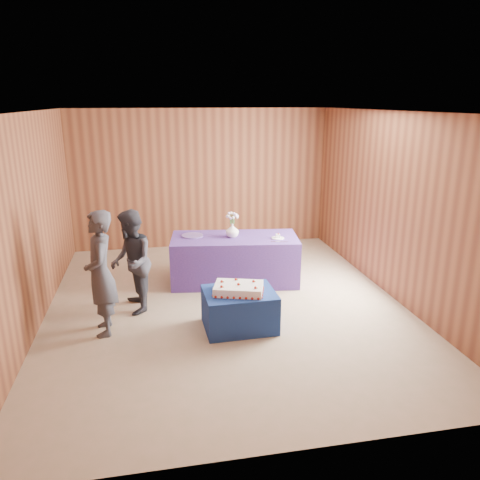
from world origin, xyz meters
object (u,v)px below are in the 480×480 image
object	(u,v)px
cake_table	(239,310)
serving_table	(235,259)
guest_left	(101,274)
guest_right	(131,262)
sheet_cake	(239,289)
vase	(232,230)

from	to	relation	value
cake_table	serving_table	distance (m)	1.63
guest_left	guest_right	distance (m)	0.68
serving_table	guest_right	distance (m)	1.82
sheet_cake	guest_left	bearing A→B (deg)	-171.00
sheet_cake	guest_left	world-z (taller)	guest_left
cake_table	vase	xyz separation A→B (m)	(0.19, 1.62, 0.61)
cake_table	guest_right	bearing A→B (deg)	148.43
serving_table	guest_right	bearing A→B (deg)	-144.67
cake_table	sheet_cake	world-z (taller)	sheet_cake
cake_table	sheet_cake	size ratio (longest dim) A/B	1.24
cake_table	guest_right	size ratio (longest dim) A/B	0.62
cake_table	serving_table	world-z (taller)	serving_table
sheet_cake	guest_right	xyz separation A→B (m)	(-1.34, 0.81, 0.17)
serving_table	guest_left	xyz separation A→B (m)	(-1.93, -1.40, 0.42)
serving_table	sheet_cake	xyz separation A→B (m)	(-0.24, -1.64, 0.18)
guest_left	guest_right	xyz separation A→B (m)	(0.35, 0.58, -0.07)
serving_table	sheet_cake	distance (m)	1.66
vase	guest_right	world-z (taller)	guest_right
serving_table	sheet_cake	world-z (taller)	serving_table
sheet_cake	vase	bearing A→B (deg)	99.52
sheet_cake	vase	xyz separation A→B (m)	(0.21, 1.65, 0.30)
guest_right	vase	bearing A→B (deg)	112.56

